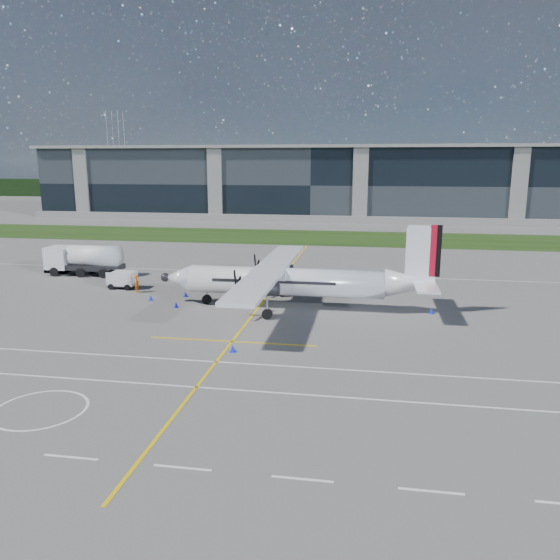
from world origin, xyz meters
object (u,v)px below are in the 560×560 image
(turboprop_aircraft, at_px, (296,266))
(fuel_tanker_truck, at_px, (79,260))
(pylon_west, at_px, (117,153))
(safety_cone_nose_port, at_px, (176,305))
(safety_cone_fwd, at_px, (151,298))
(safety_cone_nose_stbd, at_px, (186,294))
(safety_cone_tail, at_px, (431,311))
(baggage_tug, at_px, (122,280))
(ground_crew_person, at_px, (137,282))
(safety_cone_portwing, at_px, (233,348))

(turboprop_aircraft, xyz_separation_m, fuel_tanker_truck, (-25.61, 9.96, -2.03))
(pylon_west, height_order, safety_cone_nose_port, pylon_west)
(fuel_tanker_truck, distance_m, safety_cone_fwd, 15.63)
(safety_cone_nose_stbd, bearing_deg, pylon_west, 117.65)
(safety_cone_tail, bearing_deg, baggage_tug, 171.35)
(ground_crew_person, xyz_separation_m, safety_cone_nose_port, (5.63, -4.71, -0.75))
(baggage_tug, distance_m, safety_cone_nose_stbd, 7.68)
(pylon_west, height_order, fuel_tanker_truck, pylon_west)
(baggage_tug, bearing_deg, pylon_west, 115.66)
(ground_crew_person, relative_size, safety_cone_nose_stbd, 4.00)
(pylon_west, bearing_deg, turboprop_aircraft, -59.51)
(turboprop_aircraft, distance_m, ground_crew_person, 16.38)
(pylon_west, height_order, safety_cone_nose_stbd, pylon_west)
(safety_cone_nose_port, relative_size, safety_cone_portwing, 1.00)
(ground_crew_person, distance_m, safety_cone_nose_port, 7.37)
(safety_cone_tail, bearing_deg, ground_crew_person, 173.53)
(fuel_tanker_truck, relative_size, ground_crew_person, 4.44)
(safety_cone_fwd, height_order, safety_cone_nose_stbd, same)
(baggage_tug, distance_m, safety_cone_portwing, 22.39)
(safety_cone_nose_port, distance_m, safety_cone_nose_stbd, 3.89)
(baggage_tug, relative_size, safety_cone_nose_port, 5.73)
(safety_cone_tail, bearing_deg, pylon_west, 123.70)
(ground_crew_person, xyz_separation_m, safety_cone_tail, (27.24, -3.09, -0.75))
(fuel_tanker_truck, bearing_deg, safety_cone_tail, -14.99)
(fuel_tanker_truck, height_order, safety_cone_nose_port, fuel_tanker_truck)
(safety_cone_tail, bearing_deg, safety_cone_portwing, -140.00)
(pylon_west, distance_m, ground_crew_person, 160.15)
(ground_crew_person, distance_m, safety_cone_portwing, 19.90)
(safety_cone_fwd, relative_size, safety_cone_portwing, 1.00)
(turboprop_aircraft, relative_size, safety_cone_fwd, 49.32)
(pylon_west, distance_m, turboprop_aircraft, 170.19)
(baggage_tug, height_order, safety_cone_nose_stbd, baggage_tug)
(safety_cone_nose_stbd, bearing_deg, safety_cone_tail, -5.80)
(ground_crew_person, bearing_deg, safety_cone_fwd, -149.76)
(ground_crew_person, bearing_deg, baggage_tug, 45.35)
(safety_cone_fwd, height_order, safety_cone_portwing, same)
(turboprop_aircraft, relative_size, ground_crew_person, 12.35)
(pylon_west, xyz_separation_m, fuel_tanker_truck, (60.55, -136.38, -13.34))
(turboprop_aircraft, xyz_separation_m, ground_crew_person, (-15.84, 3.14, -2.70))
(fuel_tanker_truck, height_order, safety_cone_nose_stbd, fuel_tanker_truck)
(fuel_tanker_truck, relative_size, safety_cone_fwd, 17.75)
(ground_crew_person, xyz_separation_m, safety_cone_portwing, (13.26, -14.82, -0.75))
(safety_cone_nose_port, bearing_deg, safety_cone_fwd, 147.85)
(pylon_west, xyz_separation_m, ground_crew_person, (70.32, -143.20, -14.00))
(turboprop_aircraft, height_order, safety_cone_nose_stbd, turboprop_aircraft)
(safety_cone_nose_stbd, bearing_deg, safety_cone_portwing, -59.86)
(safety_cone_portwing, bearing_deg, pylon_west, 117.87)
(baggage_tug, height_order, safety_cone_tail, baggage_tug)
(safety_cone_nose_stbd, bearing_deg, fuel_tanker_truck, 152.80)
(fuel_tanker_truck, relative_size, baggage_tug, 3.10)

